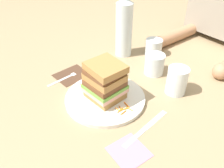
% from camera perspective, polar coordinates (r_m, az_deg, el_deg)
% --- Properties ---
extents(ground_plane, '(3.00, 3.00, 0.00)m').
position_cam_1_polar(ground_plane, '(0.82, -0.69, -2.99)').
color(ground_plane, '#9E8460').
extents(main_plate, '(0.27, 0.27, 0.01)m').
position_cam_1_polar(main_plate, '(0.80, -1.70, -3.50)').
color(main_plate, white).
rests_on(main_plate, ground_plane).
extents(sandwich, '(0.12, 0.12, 0.13)m').
position_cam_1_polar(sandwich, '(0.75, -1.76, 0.65)').
color(sandwich, '#A87A42').
rests_on(sandwich, main_plate).
extents(carrot_shred_0, '(0.02, 0.03, 0.00)m').
position_cam_1_polar(carrot_shred_0, '(0.84, -6.10, -0.72)').
color(carrot_shred_0, orange).
rests_on(carrot_shred_0, main_plate).
extents(carrot_shred_1, '(0.03, 0.02, 0.00)m').
position_cam_1_polar(carrot_shred_1, '(0.85, -6.89, -0.21)').
color(carrot_shred_1, orange).
rests_on(carrot_shred_1, main_plate).
extents(carrot_shred_2, '(0.02, 0.01, 0.00)m').
position_cam_1_polar(carrot_shred_2, '(0.85, -4.98, -0.05)').
color(carrot_shred_2, orange).
rests_on(carrot_shred_2, main_plate).
extents(carrot_shred_3, '(0.02, 0.02, 0.00)m').
position_cam_1_polar(carrot_shred_3, '(0.85, -5.86, -0.03)').
color(carrot_shred_3, orange).
rests_on(carrot_shred_3, main_plate).
extents(carrot_shred_4, '(0.02, 0.02, 0.00)m').
position_cam_1_polar(carrot_shred_4, '(0.85, -6.44, -0.00)').
color(carrot_shred_4, orange).
rests_on(carrot_shred_4, main_plate).
extents(carrot_shred_5, '(0.02, 0.01, 0.00)m').
position_cam_1_polar(carrot_shred_5, '(0.84, -5.84, -0.86)').
color(carrot_shred_5, orange).
rests_on(carrot_shred_5, main_plate).
extents(carrot_shred_6, '(0.03, 0.01, 0.00)m').
position_cam_1_polar(carrot_shred_6, '(0.86, -5.66, 0.46)').
color(carrot_shred_6, orange).
rests_on(carrot_shred_6, main_plate).
extents(carrot_shred_7, '(0.02, 0.02, 0.00)m').
position_cam_1_polar(carrot_shred_7, '(0.85, -5.07, -0.27)').
color(carrot_shred_7, orange).
rests_on(carrot_shred_7, main_plate).
extents(carrot_shred_8, '(0.03, 0.01, 0.00)m').
position_cam_1_polar(carrot_shred_8, '(0.74, 3.99, -6.31)').
color(carrot_shred_8, orange).
rests_on(carrot_shred_8, main_plate).
extents(carrot_shred_9, '(0.02, 0.01, 0.00)m').
position_cam_1_polar(carrot_shred_9, '(0.74, 1.46, -6.31)').
color(carrot_shred_9, orange).
rests_on(carrot_shred_9, main_plate).
extents(carrot_shred_10, '(0.01, 0.02, 0.00)m').
position_cam_1_polar(carrot_shred_10, '(0.73, 2.83, -7.07)').
color(carrot_shred_10, orange).
rests_on(carrot_shred_10, main_plate).
extents(carrot_shred_11, '(0.01, 0.03, 0.00)m').
position_cam_1_polar(carrot_shred_11, '(0.74, 2.05, -6.47)').
color(carrot_shred_11, orange).
rests_on(carrot_shred_11, main_plate).
extents(carrot_shred_12, '(0.03, 0.01, 0.00)m').
position_cam_1_polar(carrot_shred_12, '(0.76, 3.64, -5.14)').
color(carrot_shred_12, orange).
rests_on(carrot_shred_12, main_plate).
extents(carrot_shred_13, '(0.01, 0.03, 0.00)m').
position_cam_1_polar(carrot_shred_13, '(0.74, 2.80, -6.28)').
color(carrot_shred_13, orange).
rests_on(carrot_shred_13, main_plate).
extents(carrot_shred_14, '(0.02, 0.01, 0.00)m').
position_cam_1_polar(carrot_shred_14, '(0.75, 2.05, -6.05)').
color(carrot_shred_14, orange).
rests_on(carrot_shred_14, main_plate).
extents(napkin_dark, '(0.12, 0.13, 0.00)m').
position_cam_1_polar(napkin_dark, '(0.94, -9.88, 2.24)').
color(napkin_dark, '#4C3323').
rests_on(napkin_dark, ground_plane).
extents(fork, '(0.03, 0.17, 0.00)m').
position_cam_1_polar(fork, '(0.92, -11.02, 1.85)').
color(fork, silver).
rests_on(fork, napkin_dark).
extents(knife, '(0.04, 0.20, 0.00)m').
position_cam_1_polar(knife, '(0.71, 8.08, -10.91)').
color(knife, silver).
rests_on(knife, ground_plane).
extents(juice_glass, '(0.07, 0.07, 0.10)m').
position_cam_1_polar(juice_glass, '(0.84, 15.67, 0.51)').
color(juice_glass, white).
rests_on(juice_glass, ground_plane).
extents(water_bottle, '(0.07, 0.07, 0.29)m').
position_cam_1_polar(water_bottle, '(1.02, 3.00, 13.87)').
color(water_bottle, silver).
rests_on(water_bottle, ground_plane).
extents(empty_tumbler_0, '(0.07, 0.07, 0.07)m').
position_cam_1_polar(empty_tumbler_0, '(1.07, 10.24, 8.93)').
color(empty_tumbler_0, silver).
rests_on(empty_tumbler_0, ground_plane).
extents(empty_tumbler_1, '(0.08, 0.08, 0.08)m').
position_cam_1_polar(empty_tumbler_1, '(0.93, 10.45, 4.86)').
color(empty_tumbler_1, silver).
rests_on(empty_tumbler_1, ground_plane).
extents(napkin_pink, '(0.10, 0.10, 0.00)m').
position_cam_1_polar(napkin_pink, '(0.65, 4.20, -16.33)').
color(napkin_pink, pink).
rests_on(napkin_pink, ground_plane).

